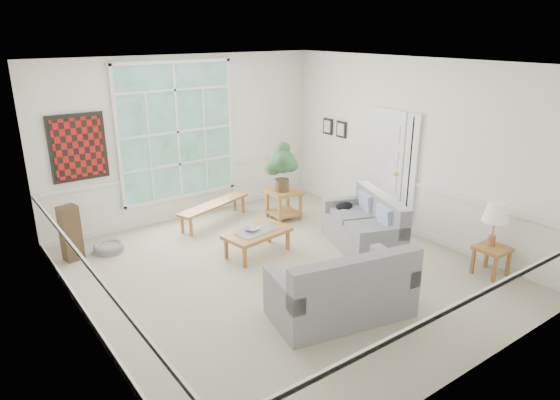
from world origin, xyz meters
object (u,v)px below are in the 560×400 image
Objects in this scene: loveseat_front at (341,281)px; end_table at (284,204)px; loveseat_right at (363,222)px; coffee_table at (258,243)px; side_table at (491,261)px.

end_table is (1.42, 3.12, -0.18)m from loveseat_front.
loveseat_right reaches higher than end_table.
side_table is at bearing -56.14° from coffee_table.
loveseat_front is 2.12m from coffee_table.
end_table is at bearing 77.91° from loveseat_front.
loveseat_right is 3.67× the size of side_table.
coffee_table is 3.51m from side_table.
loveseat_right reaches higher than side_table.
loveseat_front is 3.92× the size of side_table.
loveseat_right is 1.53× the size of coffee_table.
end_table reaches higher than side_table.
side_table reaches higher than coffee_table.
coffee_table is 1.64m from end_table.
loveseat_front reaches higher than coffee_table.
loveseat_front is at bearing -102.57° from coffee_table.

